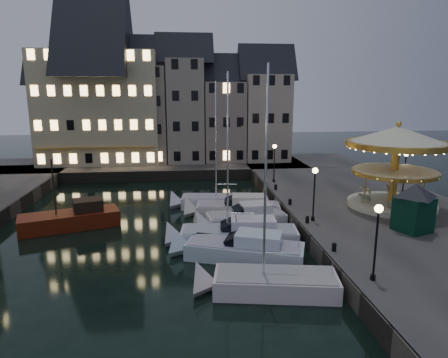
{
  "coord_description": "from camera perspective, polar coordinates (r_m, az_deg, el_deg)",
  "views": [
    {
      "loc": [
        -2.7,
        -27.64,
        11.14
      ],
      "look_at": [
        1.0,
        8.0,
        3.2
      ],
      "focal_mm": 32.0,
      "sensor_mm": 36.0,
      "label": 1
    }
  ],
  "objects": [
    {
      "name": "ticket_kiosk",
      "position": [
        31.27,
        25.6,
        -2.65
      ],
      "size": [
        3.35,
        3.35,
        3.92
      ],
      "color": "black",
      "rests_on": "quay_east"
    },
    {
      "name": "quaywall_e",
      "position": [
        36.29,
        8.23,
        -4.44
      ],
      "size": [
        0.15,
        44.0,
        1.3
      ],
      "primitive_type": "cube",
      "color": "#47423A",
      "rests_on": "ground"
    },
    {
      "name": "streetlamp_c",
      "position": [
        43.87,
        7.21,
        3.05
      ],
      "size": [
        0.44,
        0.44,
        4.17
      ],
      "color": "black",
      "rests_on": "quay_east"
    },
    {
      "name": "townhouse_nd",
      "position": [
        57.67,
        -5.57,
        10.59
      ],
      "size": [
        5.5,
        8.0,
        15.8
      ],
      "color": "gray",
      "rests_on": "quay_north"
    },
    {
      "name": "bollard_c",
      "position": [
        35.71,
        9.41,
        -3.17
      ],
      "size": [
        0.3,
        0.3,
        0.57
      ],
      "color": "black",
      "rests_on": "quay_east"
    },
    {
      "name": "streetlamp_d",
      "position": [
        42.07,
        24.45,
        1.62
      ],
      "size": [
        0.44,
        0.44,
        4.17
      ],
      "color": "black",
      "rests_on": "quay_east"
    },
    {
      "name": "carousel",
      "position": [
        36.68,
        23.41,
        3.66
      ],
      "size": [
        8.43,
        8.43,
        7.38
      ],
      "color": "beige",
      "rests_on": "quay_east"
    },
    {
      "name": "quaywall_n",
      "position": [
        50.84,
        -9.52,
        0.41
      ],
      "size": [
        48.0,
        0.15,
        1.3
      ],
      "primitive_type": "cube",
      "color": "#47423A",
      "rests_on": "ground"
    },
    {
      "name": "quay_north",
      "position": [
        56.87,
        -11.18,
        1.62
      ],
      "size": [
        44.0,
        12.0,
        1.3
      ],
      "primitive_type": "cube",
      "color": "#474442",
      "rests_on": "ground"
    },
    {
      "name": "motorboat_a",
      "position": [
        23.3,
        5.9,
        -14.63
      ],
      "size": [
        8.04,
        3.83,
        13.33
      ],
      "color": "silver",
      "rests_on": "ground"
    },
    {
      "name": "motorboat_c",
      "position": [
        29.97,
        1.41,
        -7.93
      ],
      "size": [
        9.74,
        3.45,
        12.89
      ],
      "color": "silver",
      "rests_on": "ground"
    },
    {
      "name": "bollard_b",
      "position": [
        31.13,
        11.82,
        -5.62
      ],
      "size": [
        0.3,
        0.3,
        0.57
      ],
      "color": "black",
      "rests_on": "quay_east"
    },
    {
      "name": "townhouse_ne",
      "position": [
        58.04,
        -0.08,
        9.17
      ],
      "size": [
        6.16,
        8.0,
        12.8
      ],
      "color": "gray",
      "rests_on": "quay_north"
    },
    {
      "name": "townhouse_nb",
      "position": [
        58.81,
        -17.27,
        9.15
      ],
      "size": [
        6.16,
        8.0,
        13.8
      ],
      "color": "gray",
      "rests_on": "quay_north"
    },
    {
      "name": "motorboat_e",
      "position": [
        36.31,
        1.38,
        -4.31
      ],
      "size": [
        8.62,
        3.57,
        2.15
      ],
      "color": "silver",
      "rests_on": "ground"
    },
    {
      "name": "ground",
      "position": [
        29.92,
        -0.33,
        -9.36
      ],
      "size": [
        160.0,
        160.0,
        0.0
      ],
      "primitive_type": "plane",
      "color": "black",
      "rests_on": "ground"
    },
    {
      "name": "motorboat_d",
      "position": [
        33.56,
        2.48,
        -5.75
      ],
      "size": [
        7.63,
        3.4,
        2.15
      ],
      "color": "silver",
      "rests_on": "ground"
    },
    {
      "name": "quay_east",
      "position": [
        38.99,
        19.74,
        -3.87
      ],
      "size": [
        16.0,
        56.0,
        1.3
      ],
      "primitive_type": "cube",
      "color": "#474442",
      "rests_on": "ground"
    },
    {
      "name": "bollard_d",
      "position": [
        40.87,
        7.4,
        -1.11
      ],
      "size": [
        0.3,
        0.3,
        0.57
      ],
      "color": "black",
      "rests_on": "quay_east"
    },
    {
      "name": "townhouse_nc",
      "position": [
        57.93,
        -11.34,
        9.92
      ],
      "size": [
        6.82,
        8.0,
        14.8
      ],
      "color": "gray",
      "rests_on": "quay_north"
    },
    {
      "name": "streetlamp_b",
      "position": [
        31.13,
        12.79,
        -1.05
      ],
      "size": [
        0.44,
        0.44,
        4.17
      ],
      "color": "black",
      "rests_on": "quay_east"
    },
    {
      "name": "motorboat_b",
      "position": [
        27.37,
        2.14,
        -10.06
      ],
      "size": [
        8.84,
        5.29,
        2.15
      ],
      "color": "silver",
      "rests_on": "ground"
    },
    {
      "name": "townhouse_nf",
      "position": [
        58.93,
        5.86,
        9.64
      ],
      "size": [
        6.82,
        8.0,
        13.8
      ],
      "color": "#B5A38D",
      "rests_on": "quay_north"
    },
    {
      "name": "motorboat_f",
      "position": [
        38.93,
        -0.77,
        -3.33
      ],
      "size": [
        9.43,
        3.45,
        12.46
      ],
      "color": "silver",
      "rests_on": "ground"
    },
    {
      "name": "bollard_a",
      "position": [
        26.27,
        15.47,
        -9.27
      ],
      "size": [
        0.3,
        0.3,
        0.57
      ],
      "color": "black",
      "rests_on": "quay_east"
    },
    {
      "name": "red_fishing_boat",
      "position": [
        35.61,
        -20.87,
        -5.4
      ],
      "size": [
        8.25,
        5.08,
        6.04
      ],
      "color": "#5B1908",
      "rests_on": "ground"
    },
    {
      "name": "streetlamp_a",
      "position": [
        22.27,
        21.0,
        -7.02
      ],
      "size": [
        0.44,
        0.44,
        4.17
      ],
      "color": "black",
      "rests_on": "quay_east"
    },
    {
      "name": "hotel_corner",
      "position": [
        58.75,
        -17.32,
        10.61
      ],
      "size": [
        17.6,
        9.0,
        16.8
      ],
      "color": "#C3B991",
      "rests_on": "quay_north"
    },
    {
      "name": "townhouse_na",
      "position": [
        60.13,
        -22.39,
        8.36
      ],
      "size": [
        5.5,
        8.0,
        12.8
      ],
      "color": "gray",
      "rests_on": "quay_north"
    }
  ]
}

